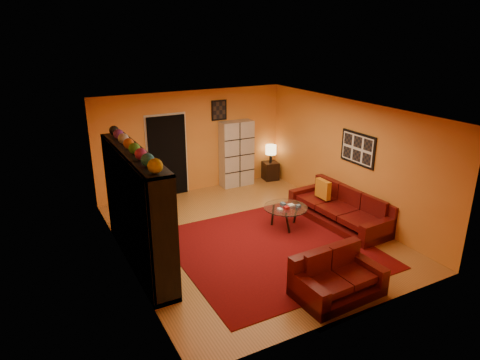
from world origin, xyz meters
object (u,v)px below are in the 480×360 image
sofa (343,209)px  table_lamp (271,150)px  bowl_chair (138,220)px  side_table (270,171)px  entertainment_unit (137,209)px  loveseat (335,277)px  coffee_table (286,209)px  storage_cabinet (236,154)px  tv (141,213)px

sofa → table_lamp: table_lamp is taller
bowl_chair → side_table: (4.21, 1.59, -0.05)m
entertainment_unit → sofa: entertainment_unit is taller
loveseat → coffee_table: 2.47m
storage_cabinet → side_table: size_ratio=3.51×
tv → sofa: size_ratio=0.38×
loveseat → bowl_chair: bearing=29.0°
sofa → table_lamp: (0.07, 3.12, 0.57)m
coffee_table → storage_cabinet: (0.31, 2.84, 0.46)m
loveseat → entertainment_unit: bearing=43.1°
coffee_table → storage_cabinet: bearing=83.7°
entertainment_unit → side_table: (4.48, 2.75, -0.80)m
sofa → entertainment_unit: bearing=172.0°
entertainment_unit → bowl_chair: (0.27, 1.16, -0.75)m
entertainment_unit → bowl_chair: size_ratio=4.44×
entertainment_unit → tv: size_ratio=3.26×
bowl_chair → sofa: bearing=-20.3°
side_table → table_lamp: table_lamp is taller
coffee_table → table_lamp: size_ratio=1.88×
sofa → coffee_table: bearing=162.7°
sofa → storage_cabinet: 3.37m
bowl_chair → table_lamp: table_lamp is taller
loveseat → bowl_chair: (-2.20, 3.58, 0.01)m
entertainment_unit → side_table: size_ratio=6.00×
storage_cabinet → bowl_chair: size_ratio=2.60×
coffee_table → bowl_chair: bowl_chair is taller
entertainment_unit → bowl_chair: bearing=76.7°
table_lamp → loveseat: bearing=-111.2°
tv → loveseat: size_ratio=0.64×
coffee_table → table_lamp: table_lamp is taller
loveseat → table_lamp: (2.01, 5.17, 0.56)m
tv → storage_cabinet: bearing=-49.7°
sofa → storage_cabinet: bearing=104.1°
coffee_table → storage_cabinet: size_ratio=0.53×
sofa → loveseat: same height
storage_cabinet → entertainment_unit: bearing=-140.7°
coffee_table → tv: bearing=-179.5°
storage_cabinet → table_lamp: bearing=-2.7°
coffee_table → sofa: bearing=-14.2°
tv → loveseat: 3.45m
entertainment_unit → tv: bearing=-53.3°
tv → side_table: size_ratio=1.84×
coffee_table → table_lamp: bearing=64.0°
loveseat → side_table: size_ratio=2.86×
sofa → storage_cabinet: (-0.98, 3.17, 0.60)m
loveseat → tv: bearing=43.3°
loveseat → table_lamp: bearing=-23.7°
loveseat → storage_cabinet: size_ratio=0.82×
tv → side_table: bearing=-57.6°
entertainment_unit → tv: entertainment_unit is taller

